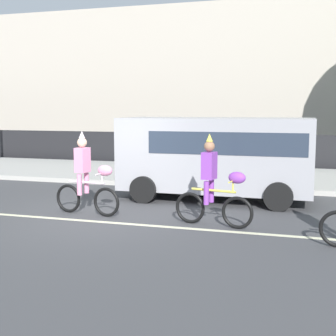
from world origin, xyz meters
TOP-DOWN VIEW (x-y plane):
  - ground_plane at (0.00, 0.00)m, footprint 80.00×80.00m
  - road_centre_line at (0.00, -0.50)m, footprint 36.00×0.14m
  - sidewalk_curb at (0.00, 6.50)m, footprint 60.00×5.00m
  - fence_line at (0.00, 9.40)m, footprint 40.00×0.08m
  - building_backdrop at (-2.81, 18.00)m, footprint 28.00×8.00m
  - parade_cyclist_pink at (-0.34, 0.06)m, footprint 1.71×0.52m
  - parade_cyclist_purple at (2.65, -0.14)m, footprint 1.71×0.53m
  - parked_van_grey at (2.22, 2.70)m, footprint 5.00×2.22m

SIDE VIEW (x-z plane):
  - ground_plane at x=0.00m, z-range 0.00..0.00m
  - road_centre_line at x=0.00m, z-range 0.00..0.01m
  - sidewalk_curb at x=0.00m, z-range 0.00..0.15m
  - fence_line at x=0.00m, z-range 0.00..1.40m
  - parade_cyclist_pink at x=-0.34m, z-range -0.12..1.80m
  - parade_cyclist_purple at x=2.65m, z-range -0.12..1.80m
  - parked_van_grey at x=2.22m, z-range 0.19..2.37m
  - building_backdrop at x=-2.81m, z-range 0.00..7.69m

